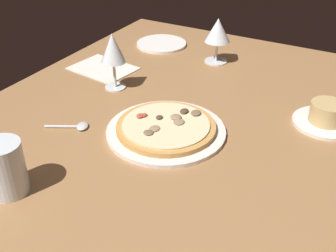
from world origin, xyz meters
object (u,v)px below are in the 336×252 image
wine_glass_near (113,50)px  paper_menu (103,68)px  spoon (77,126)px  side_plate (161,44)px  water_glass (6,171)px  pizza_main (166,129)px  ramekin_on_saucer (326,116)px  wine_glass_far (218,32)px

wine_glass_near → paper_menu: size_ratio=0.86×
paper_menu → spoon: spoon is taller
side_plate → water_glass: bearing=8.9°
wine_glass_near → spoon: 25.77cm
pizza_main → wine_glass_near: 30.38cm
side_plate → spoon: size_ratio=1.68×
ramekin_on_saucer → water_glass: (56.69, -49.83, 2.59)cm
pizza_main → ramekin_on_saucer: bearing=124.8°
ramekin_on_saucer → spoon: size_ratio=1.52×
ramekin_on_saucer → wine_glass_near: size_ratio=0.98×
pizza_main → side_plate: 58.46cm
ramekin_on_saucer → paper_menu: (-0.19, -68.93, -2.13)cm
water_glass → spoon: water_glass is taller
side_plate → spoon: spoon is taller
wine_glass_far → paper_menu: size_ratio=0.76×
ramekin_on_saucer → paper_menu: bearing=-90.2°
wine_glass_far → spoon: size_ratio=1.38×
side_plate → ramekin_on_saucer: bearing=66.6°
ramekin_on_saucer → water_glass: water_glass is taller
wine_glass_far → water_glass: 80.38cm
ramekin_on_saucer → side_plate: (-27.28, -62.91, -1.83)cm
ramekin_on_saucer → water_glass: bearing=-41.3°
water_glass → spoon: (-25.04, -3.56, -4.41)cm
water_glass → side_plate: (-83.97, -13.08, -4.42)cm
ramekin_on_saucer → water_glass: size_ratio=1.44×
wine_glass_near → water_glass: wine_glass_near is taller
wine_glass_near → side_plate: wine_glass_near is taller
ramekin_on_saucer → wine_glass_far: 46.52cm
paper_menu → spoon: bearing=33.9°
pizza_main → side_plate: pizza_main is taller
side_plate → wine_glass_far: bearing=79.2°
ramekin_on_saucer → side_plate: ramekin_on_saucer is taller
pizza_main → wine_glass_near: (-14.06, -24.80, 10.51)cm
pizza_main → water_glass: 37.92cm
spoon → water_glass: bearing=8.1°
pizza_main → wine_glass_near: wine_glass_near is taller
pizza_main → water_glass: bearing=-26.5°
water_glass → ramekin_on_saucer: bearing=138.7°
water_glass → paper_menu: bearing=-161.4°
wine_glass_near → ramekin_on_saucer: bearing=98.7°
ramekin_on_saucer → paper_menu: 68.96cm
ramekin_on_saucer → side_plate: 68.60cm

